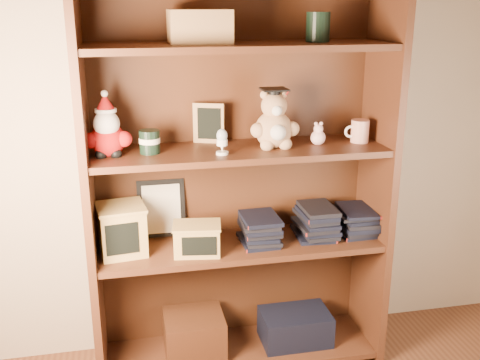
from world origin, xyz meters
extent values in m
cube|color=tan|center=(0.00, 1.50, 1.25)|extent=(3.00, 0.04, 2.50)
cube|color=#4A2615|center=(-0.69, 1.30, 0.80)|extent=(0.03, 0.35, 1.60)
cube|color=#4A2615|center=(0.48, 1.30, 0.80)|extent=(0.03, 0.35, 1.60)
cube|color=#442312|center=(-0.10, 1.47, 0.80)|extent=(1.20, 0.02, 1.60)
cube|color=#4A2615|center=(-0.10, 1.30, 0.04)|extent=(1.14, 0.33, 0.02)
cube|color=#4A2615|center=(-0.10, 1.30, 1.34)|extent=(1.14, 0.33, 0.02)
cube|color=#442312|center=(-0.30, 1.30, 0.14)|extent=(0.25, 0.22, 0.18)
cube|color=black|center=(0.15, 1.30, 0.12)|extent=(0.30, 0.20, 0.14)
cube|color=#9E7547|center=(-0.25, 1.30, 1.41)|extent=(0.22, 0.18, 0.12)
cylinder|color=black|center=(0.20, 1.30, 1.41)|extent=(0.09, 0.09, 0.11)
cube|color=#4A2615|center=(-0.10, 1.30, 0.54)|extent=(1.14, 0.33, 0.02)
cube|color=#4A2615|center=(-0.10, 1.30, 0.94)|extent=(1.14, 0.33, 0.02)
sphere|color=#A50F0F|center=(-0.60, 1.30, 1.01)|extent=(0.13, 0.13, 0.13)
sphere|color=#A50F0F|center=(-0.66, 1.28, 1.01)|extent=(0.06, 0.06, 0.06)
sphere|color=#A50F0F|center=(-0.54, 1.28, 1.01)|extent=(0.06, 0.06, 0.06)
sphere|color=black|center=(-0.63, 1.27, 0.96)|extent=(0.04, 0.04, 0.04)
sphere|color=black|center=(-0.58, 1.27, 0.96)|extent=(0.04, 0.04, 0.04)
sphere|color=white|center=(-0.60, 1.29, 1.07)|extent=(0.10, 0.10, 0.10)
sphere|color=#D8B293|center=(-0.60, 1.30, 1.09)|extent=(0.07, 0.07, 0.07)
cone|color=#A50F0F|center=(-0.60, 1.30, 1.15)|extent=(0.07, 0.07, 0.06)
sphere|color=white|center=(-0.60, 1.30, 1.18)|extent=(0.03, 0.03, 0.03)
cylinder|color=white|center=(-0.60, 1.30, 1.12)|extent=(0.08, 0.08, 0.01)
cylinder|color=black|center=(-0.45, 1.30, 0.99)|extent=(0.08, 0.08, 0.09)
cylinder|color=beige|center=(-0.45, 1.30, 1.00)|extent=(0.08, 0.08, 0.02)
cube|color=#9E7547|center=(-0.21, 1.42, 1.03)|extent=(0.12, 0.06, 0.16)
cube|color=black|center=(-0.21, 1.41, 1.03)|extent=(0.09, 0.04, 0.13)
cube|color=#9E7547|center=(-0.21, 1.45, 0.96)|extent=(0.07, 0.07, 0.01)
cylinder|color=white|center=(-0.19, 1.23, 0.96)|extent=(0.05, 0.05, 0.01)
cone|color=white|center=(-0.19, 1.23, 0.98)|extent=(0.02, 0.02, 0.03)
cylinder|color=white|center=(-0.19, 1.23, 1.00)|extent=(0.04, 0.04, 0.02)
ellipsoid|color=#ABBFD0|center=(-0.19, 1.23, 1.02)|extent=(0.04, 0.04, 0.05)
sphere|color=tan|center=(0.03, 1.30, 1.02)|extent=(0.15, 0.15, 0.15)
sphere|color=white|center=(0.03, 1.24, 1.02)|extent=(0.06, 0.06, 0.06)
sphere|color=tan|center=(-0.04, 1.28, 1.02)|extent=(0.06, 0.06, 0.06)
sphere|color=tan|center=(0.10, 1.28, 1.02)|extent=(0.06, 0.06, 0.06)
sphere|color=tan|center=(-0.01, 1.26, 0.97)|extent=(0.05, 0.05, 0.05)
sphere|color=tan|center=(0.07, 1.26, 0.97)|extent=(0.05, 0.05, 0.05)
sphere|color=tan|center=(0.03, 1.30, 1.11)|extent=(0.10, 0.10, 0.10)
sphere|color=white|center=(0.03, 1.26, 1.10)|extent=(0.04, 0.04, 0.04)
sphere|color=tan|center=(-0.01, 1.32, 1.15)|extent=(0.03, 0.03, 0.03)
sphere|color=tan|center=(0.07, 1.32, 1.15)|extent=(0.03, 0.03, 0.03)
cylinder|color=black|center=(0.03, 1.30, 1.16)|extent=(0.05, 0.05, 0.02)
cube|color=black|center=(0.03, 1.30, 1.18)|extent=(0.10, 0.10, 0.01)
cylinder|color=#A50F0F|center=(0.08, 1.28, 1.16)|extent=(0.00, 0.05, 0.03)
sphere|color=beige|center=(0.22, 1.30, 0.98)|extent=(0.06, 0.06, 0.06)
sphere|color=beige|center=(0.22, 1.30, 1.01)|extent=(0.04, 0.04, 0.04)
sphere|color=beige|center=(0.21, 1.30, 1.03)|extent=(0.02, 0.02, 0.02)
sphere|color=beige|center=(0.23, 1.30, 1.03)|extent=(0.02, 0.02, 0.02)
cylinder|color=silver|center=(0.39, 1.30, 1.00)|extent=(0.07, 0.07, 0.09)
torus|color=white|center=(0.35, 1.30, 1.00)|extent=(0.05, 0.01, 0.05)
cube|color=black|center=(-0.41, 1.45, 0.67)|extent=(0.20, 0.05, 0.24)
cube|color=beige|center=(-0.41, 1.44, 0.67)|extent=(0.16, 0.03, 0.20)
cube|color=tan|center=(-0.57, 1.30, 0.64)|extent=(0.19, 0.19, 0.19)
cube|color=black|center=(-0.57, 1.22, 0.64)|extent=(0.12, 0.02, 0.12)
cube|color=tan|center=(-0.57, 1.30, 0.74)|extent=(0.20, 0.20, 0.01)
cube|color=tan|center=(-0.29, 1.24, 0.61)|extent=(0.19, 0.15, 0.12)
cube|color=black|center=(-0.29, 1.18, 0.61)|extent=(0.13, 0.02, 0.08)
cube|color=tan|center=(-0.29, 1.24, 0.67)|extent=(0.20, 0.16, 0.01)
cube|color=black|center=(-0.02, 1.30, 0.56)|extent=(0.14, 0.20, 0.02)
cube|color=black|center=(-0.02, 1.30, 0.57)|extent=(0.14, 0.20, 0.02)
cube|color=black|center=(-0.02, 1.30, 0.59)|extent=(0.14, 0.20, 0.02)
cube|color=black|center=(-0.02, 1.30, 0.61)|extent=(0.14, 0.20, 0.02)
cube|color=black|center=(-0.02, 1.30, 0.62)|extent=(0.14, 0.20, 0.02)
cube|color=black|center=(-0.02, 1.30, 0.64)|extent=(0.14, 0.20, 0.02)
cube|color=black|center=(-0.02, 1.30, 0.65)|extent=(0.14, 0.20, 0.02)
cube|color=black|center=(0.22, 1.30, 0.56)|extent=(0.14, 0.20, 0.02)
cube|color=black|center=(0.22, 1.30, 0.57)|extent=(0.14, 0.20, 0.02)
cube|color=black|center=(0.22, 1.30, 0.59)|extent=(0.14, 0.20, 0.02)
cube|color=black|center=(0.22, 1.30, 0.61)|extent=(0.14, 0.20, 0.02)
cube|color=black|center=(0.22, 1.30, 0.62)|extent=(0.14, 0.20, 0.02)
cube|color=black|center=(0.22, 1.30, 0.64)|extent=(0.14, 0.20, 0.02)
cube|color=black|center=(0.22, 1.30, 0.65)|extent=(0.14, 0.20, 0.02)
cube|color=black|center=(0.22, 1.30, 0.67)|extent=(0.14, 0.20, 0.02)
cube|color=black|center=(0.40, 1.30, 0.56)|extent=(0.14, 0.20, 0.02)
cube|color=black|center=(0.40, 1.30, 0.57)|extent=(0.14, 0.20, 0.02)
cube|color=black|center=(0.40, 1.30, 0.59)|extent=(0.14, 0.20, 0.02)
cube|color=black|center=(0.40, 1.30, 0.61)|extent=(0.14, 0.20, 0.02)
cube|color=black|center=(0.40, 1.30, 0.62)|extent=(0.14, 0.20, 0.02)
cube|color=black|center=(0.40, 1.30, 0.64)|extent=(0.14, 0.20, 0.02)
cube|color=black|center=(0.40, 1.30, 0.65)|extent=(0.14, 0.20, 0.02)
camera|label=1|loc=(-0.54, -0.77, 1.50)|focal=42.00mm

